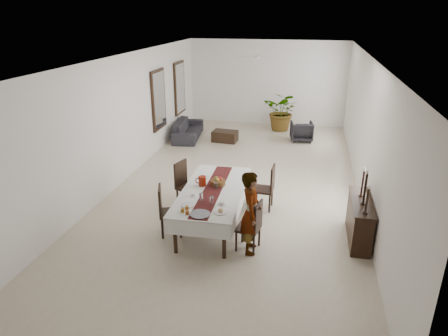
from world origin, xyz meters
TOP-DOWN VIEW (x-y plane):
  - floor at (0.00, 0.00)m, footprint 6.00×12.00m
  - ceiling at (0.00, 0.00)m, footprint 6.00×12.00m
  - wall_back at (0.00, 6.00)m, footprint 6.00×0.02m
  - wall_front at (0.00, -6.00)m, footprint 6.00×0.02m
  - wall_left at (-3.00, 0.00)m, footprint 0.02×12.00m
  - wall_right at (3.00, 0.00)m, footprint 0.02×12.00m
  - dining_table_top at (-0.14, -2.25)m, footprint 1.10×2.53m
  - table_leg_fl at (-0.57, -3.45)m, footprint 0.07×0.07m
  - table_leg_fr at (0.35, -3.42)m, footprint 0.07×0.07m
  - table_leg_bl at (-0.63, -1.07)m, footprint 0.07×0.07m
  - table_leg_br at (0.29, -1.05)m, footprint 0.07×0.07m
  - tablecloth_top at (-0.14, -2.25)m, footprint 1.30×2.72m
  - tablecloth_drape_left at (-0.75, -2.26)m, footprint 0.08×2.69m
  - tablecloth_drape_right at (0.47, -2.23)m, footprint 0.08×2.69m
  - tablecloth_drape_near at (-0.10, -3.59)m, footprint 1.23×0.04m
  - tablecloth_drape_far at (-0.17, -0.91)m, footprint 1.23×0.04m
  - table_runner at (-0.14, -2.25)m, footprint 0.43×2.61m
  - red_pitcher at (-0.40, -2.10)m, footprint 0.16×0.16m
  - pitcher_handle at (-0.49, -2.10)m, footprint 0.13×0.02m
  - wine_glass_near at (0.00, -2.92)m, footprint 0.07×0.07m
  - wine_glass_mid at (-0.23, -2.82)m, footprint 0.07×0.07m
  - wine_glass_far at (-0.09, -2.20)m, footprint 0.07×0.07m
  - teacup_right at (0.19, -2.87)m, footprint 0.09×0.09m
  - saucer_right at (0.19, -2.87)m, footprint 0.16×0.16m
  - teacup_left at (-0.44, -2.62)m, footprint 0.09×0.09m
  - saucer_left at (-0.44, -2.62)m, footprint 0.16×0.16m
  - plate_near_right at (0.23, -3.18)m, footprint 0.25×0.25m
  - bread_near_right at (0.23, -3.18)m, footprint 0.09×0.09m
  - plate_near_left at (-0.43, -3.04)m, footprint 0.25×0.25m
  - plate_far_left at (-0.49, -1.68)m, footprint 0.25×0.25m
  - serving_tray at (-0.11, -3.34)m, footprint 0.37×0.37m
  - jam_jar_a at (-0.34, -3.38)m, footprint 0.07×0.07m
  - jam_jar_b at (-0.44, -3.32)m, footprint 0.07×0.07m
  - jam_jar_c at (-0.39, -3.21)m, footprint 0.07×0.07m
  - fruit_basket at (-0.09, -1.99)m, footprint 0.31×0.31m
  - fruit_red at (-0.06, -1.97)m, footprint 0.09×0.09m
  - fruit_green at (-0.13, -1.96)m, footprint 0.08×0.08m
  - fruit_yellow at (-0.09, -2.04)m, footprint 0.09×0.09m
  - chair_right_near_seat at (0.72, -3.02)m, footprint 0.48×0.48m
  - chair_right_near_leg_fl at (0.86, -3.22)m, footprint 0.05×0.05m
  - chair_right_near_leg_fr at (0.92, -2.88)m, footprint 0.05×0.05m
  - chair_right_near_leg_bl at (0.52, -3.16)m, footprint 0.05×0.05m
  - chair_right_near_leg_br at (0.58, -2.82)m, footprint 0.05×0.05m
  - chair_right_near_back at (0.91, -3.05)m, footprint 0.11×0.42m
  - chair_right_far_seat at (0.79, -1.30)m, footprint 0.46×0.46m
  - chair_right_far_leg_fl at (0.96, -1.49)m, footprint 0.05×0.05m
  - chair_right_far_leg_fr at (0.98, -1.13)m, footprint 0.05×0.05m
  - chair_right_far_leg_bl at (0.61, -1.47)m, footprint 0.05×0.05m
  - chair_right_far_leg_br at (0.62, -1.11)m, footprint 0.05×0.05m
  - chair_right_far_back at (0.99, -1.31)m, footprint 0.06×0.44m
  - chair_left_near_seat at (-0.86, -2.80)m, footprint 0.56×0.56m
  - chair_left_near_leg_fl at (-1.09, -2.69)m, footprint 0.06×0.06m
  - chair_left_near_leg_fr at (-0.98, -3.03)m, footprint 0.06×0.06m
  - chair_left_near_leg_bl at (-0.75, -2.58)m, footprint 0.06×0.06m
  - chair_left_near_leg_br at (-0.64, -2.91)m, footprint 0.06×0.06m
  - chair_left_near_back at (-1.05, -2.87)m, footprint 0.18×0.43m
  - chair_left_far_seat at (-0.88, -1.57)m, footprint 0.57×0.57m
  - chair_left_far_leg_fl at (-1.00, -1.33)m, footprint 0.06×0.06m
  - chair_left_far_leg_fr at (-1.11, -1.68)m, footprint 0.06×0.06m
  - chair_left_far_leg_bl at (-0.65, -1.45)m, footprint 0.06×0.06m
  - chair_left_far_leg_br at (-0.76, -1.80)m, footprint 0.06×0.06m
  - chair_left_far_back at (-1.07, -1.50)m, footprint 0.18×0.44m
  - woman at (0.78, -3.08)m, footprint 0.45×0.62m
  - sideboard_body at (2.78, -2.25)m, footprint 0.36×1.35m
  - sideboard_top at (2.78, -2.25)m, footprint 0.40×1.41m
  - candlestick_near_base at (2.78, -2.74)m, footprint 0.09×0.09m
  - candlestick_near_shaft at (2.78, -2.74)m, footprint 0.05×0.05m
  - candlestick_near_candle at (2.78, -2.74)m, footprint 0.03×0.03m
  - candlestick_mid_base at (2.78, -2.38)m, footprint 0.09×0.09m
  - candlestick_mid_shaft at (2.78, -2.38)m, footprint 0.05×0.05m
  - candlestick_mid_candle at (2.78, -2.38)m, footprint 0.03×0.03m
  - candlestick_far_base at (2.78, -2.02)m, footprint 0.09×0.09m
  - candlestick_far_shaft at (2.78, -2.02)m, footprint 0.05×0.05m
  - candlestick_far_candle at (2.78, -2.02)m, footprint 0.03×0.03m
  - sofa at (-2.44, 3.53)m, footprint 1.04×2.13m
  - armchair at (1.47, 4.02)m, footprint 0.83×0.85m
  - coffee_table at (-1.09, 3.38)m, footprint 0.87×0.62m
  - potted_plant at (0.71, 5.19)m, footprint 1.59×1.48m
  - mirror_frame_near at (-2.96, 2.20)m, footprint 0.06×1.05m
  - mirror_glass_near at (-2.92, 2.20)m, footprint 0.01×0.90m
  - mirror_frame_far at (-2.96, 4.30)m, footprint 0.06×1.05m
  - mirror_glass_far at (-2.92, 4.30)m, footprint 0.01×0.90m
  - fan_rod at (0.00, 3.00)m, footprint 0.04×0.04m
  - fan_hub at (0.00, 3.00)m, footprint 0.16×0.16m
  - fan_blade_n at (0.00, 3.35)m, footprint 0.10×0.55m
  - fan_blade_s at (0.00, 2.65)m, footprint 0.10×0.55m
  - fan_blade_e at (0.35, 3.00)m, footprint 0.55×0.10m
  - fan_blade_w at (-0.35, 3.00)m, footprint 0.55×0.10m

SIDE VIEW (x-z plane):
  - floor at x=0.00m, z-range 0.00..0.00m
  - coffee_table at x=-1.09m, z-range 0.00..0.36m
  - chair_right_near_leg_fl at x=0.86m, z-range 0.00..0.41m
  - chair_right_near_leg_fr at x=0.92m, z-range 0.00..0.41m
  - chair_right_near_leg_bl at x=0.52m, z-range 0.00..0.41m
  - chair_right_near_leg_br at x=0.58m, z-range 0.00..0.41m
  - chair_left_near_leg_fl at x=-1.09m, z-range 0.00..0.43m
  - chair_left_near_leg_fr at x=-0.98m, z-range 0.00..0.43m
  - chair_left_near_leg_bl at x=-0.75m, z-range 0.00..0.43m
  - chair_left_near_leg_br at x=-0.64m, z-range 0.00..0.43m
  - chair_right_far_leg_fl at x=0.96m, z-range 0.00..0.43m
  - chair_right_far_leg_fr at x=0.98m, z-range 0.00..0.43m
  - chair_right_far_leg_bl at x=0.61m, z-range 0.00..0.43m
  - chair_right_far_leg_br at x=0.62m, z-range 0.00..0.43m
  - chair_left_far_leg_fl at x=-1.00m, z-range 0.00..0.44m
  - chair_left_far_leg_fr at x=-1.11m, z-range 0.00..0.44m
  - chair_left_far_leg_bl at x=-0.65m, z-range 0.00..0.44m
  - chair_left_far_leg_br at x=-0.76m, z-range 0.00..0.44m
  - sofa at x=-2.44m, z-range 0.00..0.60m
  - armchair at x=1.47m, z-range 0.00..0.67m
  - table_leg_fl at x=-0.57m, z-range 0.00..0.73m
  - table_leg_fr at x=0.35m, z-range 0.00..0.73m
  - table_leg_bl at x=-0.63m, z-range 0.00..0.73m
  - table_leg_br at x=0.29m, z-range 0.00..0.73m
  - sideboard_body at x=2.78m, z-range 0.00..0.81m
  - chair_right_near_seat at x=0.72m, z-range 0.41..0.46m
  - chair_left_near_seat at x=-0.86m, z-range 0.43..0.48m
  - chair_right_far_seat at x=0.79m, z-range 0.43..0.48m
  - chair_left_far_seat at x=-0.88m, z-range 0.44..0.50m
  - tablecloth_drape_left at x=-0.75m, z-range 0.48..0.79m
  - tablecloth_drape_right at x=0.47m, z-range 0.48..0.79m
  - tablecloth_drape_near at x=-0.10m, z-range 0.48..0.79m
  - tablecloth_drape_far at x=-0.17m, z-range 0.48..0.79m
  - chair_right_near_back at x=0.91m, z-range 0.46..0.99m
  - potted_plant at x=0.71m, z-range 0.00..1.44m
  - dining_table_top at x=-0.14m, z-range 0.73..0.78m
  - chair_left_near_back at x=-1.05m, z-range 0.48..1.04m
  - chair_right_far_back at x=0.99m, z-range 0.48..1.04m
  - chair_left_far_back at x=-1.07m, z-range 0.49..1.06m
  - tablecloth_top at x=-0.14m, z-range 0.78..0.79m
  - table_runner at x=-0.14m, z-range 0.79..0.80m
  - woman at x=0.78m, z-range 0.00..1.59m
  - saucer_right at x=0.19m, z-range 0.79..0.81m
  - saucer_left at x=-0.44m, z-range 0.79..0.81m
  - plate_near_right at x=0.23m, z-range 0.79..0.81m
  - plate_near_left at x=-0.43m, z-range 0.79..0.81m
  - plate_far_left at x=-0.49m, z-range 0.79..0.81m
  - serving_tray at x=-0.11m, z-range 0.79..0.81m
  - teacup_right at x=0.19m, z-range 0.79..0.86m
  - teacup_left at x=-0.44m, z-range 0.79..0.86m
  - sideboard_top at x=2.78m, z-range 0.81..0.84m
  - bread_near_right at x=0.23m, z-range 0.78..0.88m
  - jam_jar_a at x=-0.34m, z-range 0.79..0.87m
  - jam_jar_b at x=-0.44m, z-range 0.79..0.87m
  - jam_jar_c at x=-0.39m, z-range 0.79..0.87m
  - fruit_basket at x=-0.09m, z-range 0.79..0.90m
  - candlestick_near_base at x=2.78m, z-range 0.84..0.87m
  - candlestick_mid_base at x=2.78m, z-range 0.84..0.87m
  - candlestick_far_base at x=2.78m, z-range 0.84..0.87m
  - wine_glass_near at x=0.00m, z-range 0.79..0.97m
  - wine_glass_mid at x=-0.23m, z-range 0.79..0.97m
  - wine_glass_far at x=-0.09m, z-range 0.79..0.97m
  - red_pitcher at x=-0.40m, z-range 0.79..1.00m
  - pitcher_handle at x=-0.49m, z-range 0.83..0.96m
  - fruit_red at x=-0.06m, z-range 0.88..0.97m
  - fruit_green at x=-0.13m, z-range 0.88..0.96m
  - fruit_yellow at x=-0.09m, z-range 0.88..0.97m
  - candlestick_near_shaft at x=2.78m, z-range 0.87..1.32m
  - candlestick_far_shaft at x=2.78m, z-range 0.87..1.36m
  - candlestick_mid_shaft at x=2.78m, z-range 0.87..1.45m
  - candlestick_near_candle at x=2.78m, z-range 1.32..1.39m
  - candlestick_far_candle at x=2.78m, z-range 1.36..1.43m
  - candlestick_mid_candle at x=2.78m, z-range 1.45..1.52m
  - wall_back at x=0.00m, z-range 0.00..3.20m
  - wall_front at x=0.00m, z-range 0.00..3.20m
  - wall_left at x=-3.00m, z-range 0.00..3.20m
  - wall_right at x=3.00m, z-range 0.00..3.20m
  - mirror_frame_near at x=-2.96m, z-range 0.67..2.53m
  - mirror_glass_near at x=-2.92m, z-range 0.75..2.45m
  - mirror_frame_far at x=-2.96m, z-range 0.67..2.53m
  - mirror_glass_far at x=-2.92m, z-range 0.75..2.45m
  - fan_hub at x=0.00m, z-range 2.86..2.94m
  - fan_blade_n at x=0.00m, z-range 2.89..2.91m
  - fan_blade_s at x=0.00m, z-range 2.89..2.91m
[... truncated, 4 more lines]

